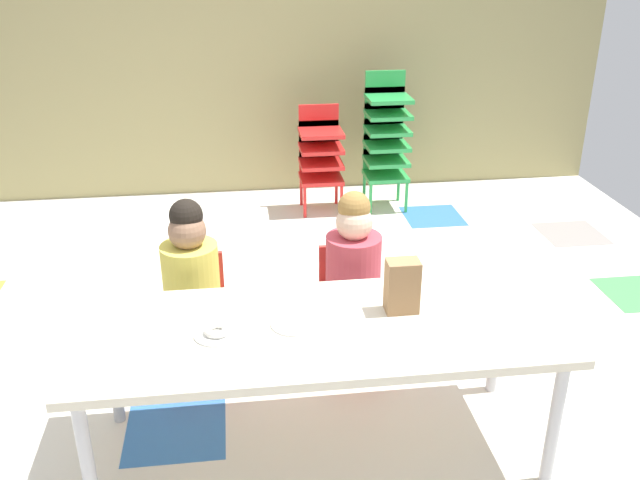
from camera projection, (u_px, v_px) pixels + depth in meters
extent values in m
cube|color=silver|center=(272.00, 365.00, 3.48)|extent=(5.80, 5.22, 0.02)
cube|color=gray|center=(571.00, 233.00, 4.96)|extent=(0.43, 0.43, 0.00)
cube|color=#336BB2|center=(176.00, 429.00, 3.02)|extent=(0.43, 0.43, 0.00)
cube|color=#336BB2|center=(433.00, 216.00, 5.26)|extent=(0.43, 0.43, 0.00)
cube|color=#478C51|center=(640.00, 293.00, 4.15)|extent=(0.43, 0.43, 0.00)
cube|color=tan|center=(245.00, 35.00, 5.32)|extent=(5.80, 0.10, 2.51)
cube|color=beige|center=(320.00, 330.00, 2.67)|extent=(1.88, 0.73, 0.04)
cylinder|color=#B2B2B7|center=(88.00, 466.00, 2.42)|extent=(0.05, 0.05, 0.57)
cylinder|color=#B2B2B7|center=(554.00, 424.00, 2.62)|extent=(0.05, 0.05, 0.57)
cylinder|color=#B2B2B7|center=(112.00, 367.00, 2.96)|extent=(0.05, 0.05, 0.57)
cylinder|color=#B2B2B7|center=(497.00, 339.00, 3.17)|extent=(0.05, 0.05, 0.57)
cube|color=red|center=(195.00, 324.00, 3.25)|extent=(0.32, 0.30, 0.03)
cube|color=red|center=(194.00, 281.00, 3.33)|extent=(0.29, 0.02, 0.30)
cylinder|color=#D8C64C|center=(192.00, 283.00, 3.16)|extent=(0.28, 0.28, 0.38)
sphere|color=#8C664C|center=(187.00, 231.00, 3.05)|extent=(0.17, 0.17, 0.17)
sphere|color=black|center=(186.00, 215.00, 3.04)|extent=(0.15, 0.15, 0.15)
cylinder|color=red|center=(166.00, 369.00, 3.18)|extent=(0.02, 0.02, 0.28)
cylinder|color=red|center=(227.00, 364.00, 3.21)|extent=(0.02, 0.02, 0.28)
cylinder|color=red|center=(170.00, 339.00, 3.41)|extent=(0.02, 0.02, 0.28)
cylinder|color=red|center=(227.00, 335.00, 3.45)|extent=(0.02, 0.02, 0.28)
cube|color=red|center=(352.00, 314.00, 3.34)|extent=(0.32, 0.30, 0.03)
cube|color=red|center=(348.00, 272.00, 3.41)|extent=(0.29, 0.02, 0.30)
cylinder|color=#BF3F4C|center=(353.00, 273.00, 3.25)|extent=(0.33, 0.33, 0.38)
sphere|color=beige|center=(354.00, 223.00, 3.14)|extent=(0.17, 0.17, 0.17)
sphere|color=olive|center=(354.00, 207.00, 3.12)|extent=(0.15, 0.15, 0.15)
cylinder|color=red|center=(327.00, 357.00, 3.27)|extent=(0.02, 0.02, 0.28)
cylinder|color=red|center=(385.00, 353.00, 3.30)|extent=(0.02, 0.02, 0.28)
cylinder|color=red|center=(320.00, 328.00, 3.50)|extent=(0.02, 0.02, 0.28)
cylinder|color=red|center=(374.00, 324.00, 3.54)|extent=(0.02, 0.02, 0.28)
cube|color=red|center=(321.00, 179.00, 5.27)|extent=(0.32, 0.30, 0.03)
cube|color=red|center=(319.00, 162.00, 5.36)|extent=(0.30, 0.02, 0.18)
cube|color=red|center=(321.00, 164.00, 5.22)|extent=(0.32, 0.30, 0.03)
cube|color=red|center=(319.00, 147.00, 5.31)|extent=(0.30, 0.02, 0.18)
cube|color=red|center=(321.00, 148.00, 5.17)|extent=(0.32, 0.30, 0.03)
cube|color=red|center=(319.00, 132.00, 5.26)|extent=(0.30, 0.02, 0.18)
cube|color=red|center=(321.00, 133.00, 5.12)|extent=(0.32, 0.30, 0.03)
cube|color=red|center=(319.00, 116.00, 5.21)|extent=(0.30, 0.02, 0.18)
cylinder|color=red|center=(305.00, 201.00, 5.19)|extent=(0.02, 0.02, 0.26)
cylinder|color=red|center=(342.00, 200.00, 5.23)|extent=(0.02, 0.02, 0.26)
cylinder|color=red|center=(301.00, 190.00, 5.43)|extent=(0.02, 0.02, 0.26)
cylinder|color=red|center=(336.00, 188.00, 5.46)|extent=(0.02, 0.02, 0.26)
cube|color=green|center=(386.00, 176.00, 5.33)|extent=(0.32, 0.30, 0.03)
cube|color=green|center=(382.00, 159.00, 5.42)|extent=(0.30, 0.02, 0.18)
cube|color=green|center=(386.00, 161.00, 5.28)|extent=(0.32, 0.30, 0.03)
cube|color=green|center=(383.00, 144.00, 5.37)|extent=(0.30, 0.02, 0.18)
cube|color=green|center=(387.00, 146.00, 5.23)|extent=(0.32, 0.30, 0.03)
cube|color=green|center=(383.00, 129.00, 5.32)|extent=(0.30, 0.02, 0.18)
cube|color=green|center=(387.00, 130.00, 5.18)|extent=(0.32, 0.30, 0.03)
cube|color=green|center=(384.00, 114.00, 5.27)|extent=(0.30, 0.02, 0.18)
cube|color=green|center=(388.00, 115.00, 5.13)|extent=(0.32, 0.30, 0.03)
cube|color=green|center=(385.00, 98.00, 5.22)|extent=(0.30, 0.02, 0.18)
cube|color=green|center=(389.00, 99.00, 5.09)|extent=(0.32, 0.30, 0.03)
cube|color=green|center=(385.00, 83.00, 5.17)|extent=(0.30, 0.02, 0.18)
cylinder|color=green|center=(371.00, 198.00, 5.25)|extent=(0.02, 0.02, 0.26)
cylinder|color=green|center=(406.00, 197.00, 5.28)|extent=(0.02, 0.02, 0.26)
cylinder|color=green|center=(364.00, 187.00, 5.49)|extent=(0.02, 0.02, 0.26)
cylinder|color=green|center=(399.00, 185.00, 5.52)|extent=(0.02, 0.02, 0.26)
cube|color=#9E754C|center=(402.00, 286.00, 2.72)|extent=(0.13, 0.09, 0.22)
cylinder|color=white|center=(217.00, 334.00, 2.60)|extent=(0.18, 0.18, 0.01)
cylinder|color=white|center=(294.00, 324.00, 2.67)|extent=(0.18, 0.18, 0.01)
torus|color=white|center=(217.00, 330.00, 2.59)|extent=(0.10, 0.10, 0.03)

